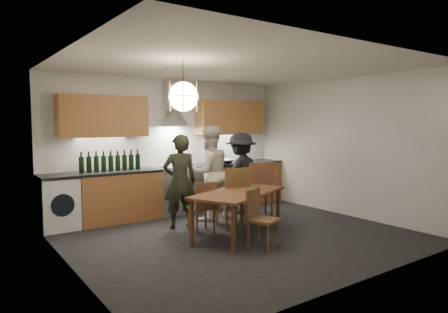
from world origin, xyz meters
TOP-DOWN VIEW (x-y plane):
  - ground at (0.00, 0.00)m, footprint 5.00×5.00m
  - room_shell at (0.00, 0.00)m, footprint 5.02×4.52m
  - counter_run at (0.02, 1.95)m, footprint 5.00×0.62m
  - range_stove at (0.00, 1.94)m, footprint 0.90×0.60m
  - wall_fixtures at (0.00, 2.07)m, footprint 4.30×0.54m
  - pendant_lamp at (-1.00, -0.10)m, footprint 0.43×0.43m
  - dining_table at (-0.04, -0.07)m, footprint 1.85×1.43m
  - chair_back_left at (-0.38, 0.39)m, footprint 0.41×0.41m
  - chair_back_mid at (0.21, 0.35)m, footprint 0.52×0.52m
  - chair_back_right at (0.94, 0.55)m, footprint 0.63×0.63m
  - chair_front at (-0.13, -0.65)m, footprint 0.48×0.48m
  - person_left at (-0.53, 0.88)m, footprint 0.64×0.51m
  - person_mid at (0.19, 1.10)m, footprint 0.83×0.65m
  - person_right at (0.96, 1.15)m, footprint 1.09×0.75m
  - mixing_bowl at (1.12, 1.88)m, footprint 0.42×0.42m
  - stock_pot at (1.68, 2.00)m, footprint 0.22×0.22m
  - wine_bottles at (-1.30, 1.97)m, footprint 1.09×0.08m

SIDE VIEW (x-z plane):
  - ground at x=0.00m, z-range 0.00..0.00m
  - range_stove at x=0.00m, z-range -0.02..0.90m
  - counter_run at x=0.02m, z-range 0.00..0.90m
  - chair_back_left at x=-0.38m, z-range 0.06..0.88m
  - chair_front at x=-0.13m, z-range 0.06..0.88m
  - chair_back_mid at x=0.21m, z-range 0.07..1.09m
  - chair_back_right at x=0.94m, z-range 0.08..1.13m
  - dining_table at x=-0.04m, z-range 0.27..0.97m
  - person_right at x=0.96m, z-range 0.00..1.55m
  - person_left at x=-0.53m, z-range 0.00..1.56m
  - person_mid at x=0.19m, z-range 0.00..1.69m
  - mixing_bowl at x=1.12m, z-range 0.90..0.98m
  - stock_pot at x=1.68m, z-range 0.90..1.03m
  - wine_bottles at x=-1.30m, z-range 0.90..1.26m
  - room_shell at x=0.00m, z-range 0.40..3.01m
  - wall_fixtures at x=0.00m, z-range 1.32..2.42m
  - pendant_lamp at x=-1.00m, z-range 1.75..2.45m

